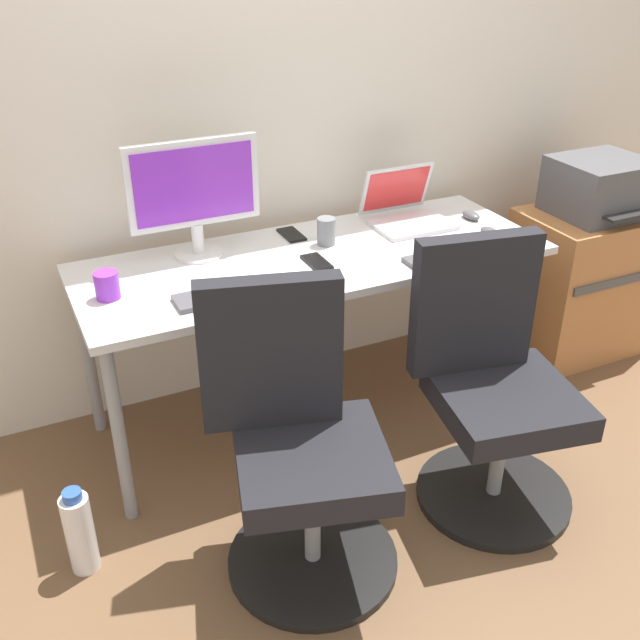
{
  "coord_description": "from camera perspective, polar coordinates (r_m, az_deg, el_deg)",
  "views": [
    {
      "loc": [
        -1.06,
        -2.28,
        1.83
      ],
      "look_at": [
        0.0,
        -0.05,
        0.46
      ],
      "focal_mm": 41.59,
      "sensor_mm": 36.0,
      "label": 1
    }
  ],
  "objects": [
    {
      "name": "ground_plane",
      "position": [
        3.11,
        -0.4,
        -7.08
      ],
      "size": [
        5.28,
        5.28,
        0.0
      ],
      "primitive_type": "plane",
      "color": "brown"
    },
    {
      "name": "back_wall",
      "position": [
        2.94,
        -4.02,
        18.48
      ],
      "size": [
        4.4,
        0.04,
        2.6
      ],
      "primitive_type": "cube",
      "color": "silver",
      "rests_on": "ground"
    },
    {
      "name": "desk",
      "position": [
        2.78,
        -0.44,
        3.82
      ],
      "size": [
        1.75,
        0.65,
        0.71
      ],
      "color": "silver",
      "rests_on": "ground"
    },
    {
      "name": "office_chair_left",
      "position": [
        2.24,
        -1.68,
        -9.86
      ],
      "size": [
        0.54,
        0.54,
        0.94
      ],
      "color": "black",
      "rests_on": "ground"
    },
    {
      "name": "office_chair_right",
      "position": [
        2.55,
        13.11,
        -5.31
      ],
      "size": [
        0.54,
        0.54,
        0.94
      ],
      "color": "black",
      "rests_on": "ground"
    },
    {
      "name": "side_cabinet",
      "position": [
        3.62,
        19.48,
        2.8
      ],
      "size": [
        0.59,
        0.44,
        0.67
      ],
      "color": "#B77542",
      "rests_on": "ground"
    },
    {
      "name": "printer",
      "position": [
        3.46,
        20.71,
        9.56
      ],
      "size": [
        0.38,
        0.4,
        0.24
      ],
      "color": "#515156",
      "rests_on": "side_cabinet"
    },
    {
      "name": "water_bottle_on_floor",
      "position": [
        2.49,
        -18.0,
        -15.25
      ],
      "size": [
        0.09,
        0.09,
        0.31
      ],
      "color": "white",
      "rests_on": "ground"
    },
    {
      "name": "desktop_monitor",
      "position": [
        2.7,
        -9.68,
        9.79
      ],
      "size": [
        0.48,
        0.18,
        0.43
      ],
      "color": "silver",
      "rests_on": "desk"
    },
    {
      "name": "open_laptop",
      "position": [
        3.06,
        6.61,
        8.41
      ],
      "size": [
        0.31,
        0.29,
        0.22
      ],
      "color": "silver",
      "rests_on": "desk"
    },
    {
      "name": "keyboard_by_monitor",
      "position": [
        2.46,
        -7.25,
        1.95
      ],
      "size": [
        0.34,
        0.12,
        0.02
      ],
      "primitive_type": "cube",
      "color": "#515156",
      "rests_on": "desk"
    },
    {
      "name": "keyboard_by_laptop",
      "position": [
        2.76,
        9.94,
        4.8
      ],
      "size": [
        0.34,
        0.12,
        0.02
      ],
      "primitive_type": "cube",
      "color": "#515156",
      "rests_on": "desk"
    },
    {
      "name": "mouse_by_monitor",
      "position": [
        3.16,
        11.54,
        7.91
      ],
      "size": [
        0.06,
        0.1,
        0.03
      ],
      "primitive_type": "ellipsoid",
      "color": "#515156",
      "rests_on": "desk"
    },
    {
      "name": "mouse_by_laptop",
      "position": [
        3.0,
        12.93,
        6.62
      ],
      "size": [
        0.06,
        0.1,
        0.03
      ],
      "primitive_type": "ellipsoid",
      "color": "#515156",
      "rests_on": "desk"
    },
    {
      "name": "coffee_mug",
      "position": [
        2.52,
        -16.07,
        2.58
      ],
      "size": [
        0.08,
        0.08,
        0.09
      ],
      "primitive_type": "cylinder",
      "color": "purple",
      "rests_on": "desk"
    },
    {
      "name": "pen_cup",
      "position": [
        2.83,
        0.48,
        6.84
      ],
      "size": [
        0.07,
        0.07,
        0.1
      ],
      "primitive_type": "cylinder",
      "color": "slate",
      "rests_on": "desk"
    },
    {
      "name": "phone_near_monitor",
      "position": [
        2.93,
        -2.26,
        6.58
      ],
      "size": [
        0.07,
        0.14,
        0.01
      ],
      "primitive_type": "cube",
      "color": "black",
      "rests_on": "desk"
    },
    {
      "name": "phone_near_laptop",
      "position": [
        2.69,
        -0.26,
        4.49
      ],
      "size": [
        0.07,
        0.14,
        0.01
      ],
      "primitive_type": "cube",
      "color": "black",
      "rests_on": "desk"
    }
  ]
}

